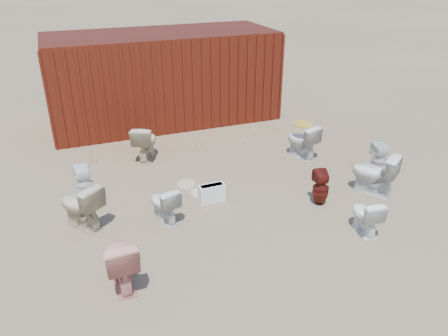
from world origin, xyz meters
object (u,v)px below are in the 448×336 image
object	(u,v)px
toilet_back_a	(84,184)
loose_tank	(212,193)
toilet_front_a	(164,204)
toilet_back_e	(379,161)
toilet_front_maroon	(321,188)
toilet_front_e	(374,174)
toilet_front_pink	(120,261)
toilet_back_beige_left	(81,206)
shipping_container	(163,77)
toilet_back_beige_right	(145,142)
toilet_back_yellowlid	(302,141)
toilet_front_c	(366,216)

from	to	relation	value
toilet_back_a	loose_tank	distance (m)	2.39
toilet_front_a	toilet_back_e	bearing A→B (deg)	163.88
toilet_front_a	toilet_front_maroon	bearing A→B (deg)	153.95
toilet_front_e	toilet_back_e	size ratio (longest dim) A/B	1.13
toilet_front_pink	toilet_front_maroon	world-z (taller)	toilet_front_pink
toilet_front_pink	toilet_back_a	xyz separation A→B (m)	(-0.25, 2.59, -0.04)
toilet_front_maroon	toilet_back_beige_left	xyz separation A→B (m)	(-4.22, 0.82, 0.08)
toilet_front_e	toilet_back_a	distance (m)	5.53
toilet_front_a	toilet_front_maroon	size ratio (longest dim) A/B	0.98
loose_tank	shipping_container	bearing A→B (deg)	84.67
toilet_back_beige_left	toilet_back_beige_right	size ratio (longest dim) A/B	1.01
toilet_back_a	toilet_back_yellowlid	xyz separation A→B (m)	(4.83, 0.29, 0.03)
shipping_container	toilet_front_e	size ratio (longest dim) A/B	6.97
shipping_container	loose_tank	distance (m)	4.93
toilet_back_a	toilet_back_e	bearing A→B (deg)	164.62
toilet_front_c	loose_tank	distance (m)	2.80
toilet_front_a	toilet_back_e	size ratio (longest dim) A/B	0.88
shipping_container	toilet_back_beige_left	world-z (taller)	shipping_container
toilet_front_a	toilet_front_e	distance (m)	4.07
toilet_front_pink	toilet_back_a	size ratio (longest dim) A/B	1.11
shipping_container	toilet_front_pink	size ratio (longest dim) A/B	7.23
toilet_front_c	toilet_front_e	distance (m)	1.44
shipping_container	toilet_back_e	xyz separation A→B (m)	(3.27, -5.13, -0.82)
toilet_front_maroon	shipping_container	bearing A→B (deg)	-62.40
toilet_front_pink	toilet_front_e	bearing A→B (deg)	-171.02
toilet_front_e	toilet_back_a	world-z (taller)	toilet_front_e
toilet_back_yellowlid	toilet_back_e	distance (m)	1.77
toilet_back_a	toilet_back_e	distance (m)	5.94
toilet_front_c	toilet_back_beige_right	size ratio (longest dim) A/B	0.78
toilet_front_pink	loose_tank	size ratio (longest dim) A/B	1.66
toilet_front_maroon	toilet_back_yellowlid	xyz separation A→B (m)	(0.74, 1.96, 0.06)
toilet_front_a	toilet_front_e	bearing A→B (deg)	156.47
toilet_front_c	toilet_front_maroon	bearing A→B (deg)	-72.82
toilet_front_pink	toilet_front_a	bearing A→B (deg)	-125.75
toilet_front_a	toilet_back_a	bearing A→B (deg)	-59.72
toilet_front_pink	toilet_back_e	bearing A→B (deg)	-166.84
toilet_back_beige_right	toilet_front_c	bearing A→B (deg)	150.21
toilet_front_pink	toilet_back_yellowlid	size ratio (longest dim) A/B	1.03
shipping_container	toilet_back_e	world-z (taller)	shipping_container
toilet_back_e	shipping_container	bearing A→B (deg)	-49.37
toilet_front_maroon	loose_tank	distance (m)	2.04
shipping_container	toilet_back_yellowlid	bearing A→B (deg)	-58.21
toilet_front_pink	toilet_front_c	size ratio (longest dim) A/B	1.29
toilet_back_a	toilet_back_beige_right	xyz separation A→B (m)	(1.47, 1.50, 0.04)
toilet_front_maroon	toilet_back_e	bearing A→B (deg)	-151.51
shipping_container	toilet_back_beige_right	size ratio (longest dim) A/B	7.25
toilet_front_c	loose_tank	world-z (taller)	toilet_front_c
toilet_front_e	toilet_back_e	xyz separation A→B (m)	(0.56, 0.53, -0.05)
toilet_front_c	toilet_back_beige_right	xyz separation A→B (m)	(-2.81, 4.24, 0.09)
toilet_front_pink	toilet_back_yellowlid	distance (m)	5.41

